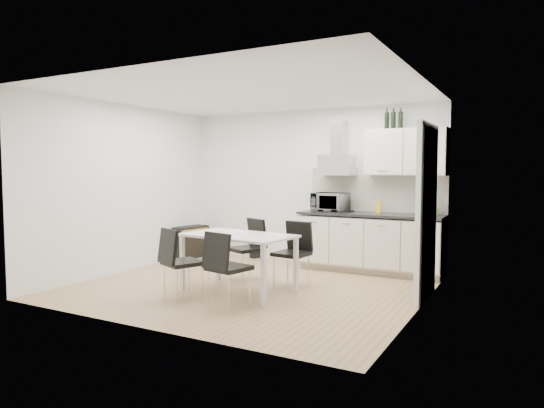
{
  "coord_description": "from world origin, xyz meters",
  "views": [
    {
      "loc": [
        3.36,
        -5.56,
        1.58
      ],
      "look_at": [
        0.08,
        0.48,
        1.1
      ],
      "focal_mm": 32.0,
      "sensor_mm": 36.0,
      "label": 1
    }
  ],
  "objects_px": {
    "chair_far_left": "(246,250)",
    "chair_near_right": "(229,269)",
    "guitar_amp": "(190,242)",
    "kitchenette": "(373,219)",
    "floor_speaker": "(255,250)",
    "chair_near_left": "(183,264)",
    "chair_far_right": "(291,255)",
    "dining_table": "(238,240)"
  },
  "relations": [
    {
      "from": "kitchenette",
      "to": "dining_table",
      "type": "bearing_deg",
      "value": -120.39
    },
    {
      "from": "chair_near_left",
      "to": "floor_speaker",
      "type": "distance_m",
      "value": 2.92
    },
    {
      "from": "kitchenette",
      "to": "chair_far_right",
      "type": "relative_size",
      "value": 2.86
    },
    {
      "from": "floor_speaker",
      "to": "kitchenette",
      "type": "bearing_deg",
      "value": 18.64
    },
    {
      "from": "chair_near_left",
      "to": "floor_speaker",
      "type": "height_order",
      "value": "chair_near_left"
    },
    {
      "from": "dining_table",
      "to": "guitar_amp",
      "type": "bearing_deg",
      "value": 148.13
    },
    {
      "from": "kitchenette",
      "to": "chair_near_left",
      "type": "xyz_separation_m",
      "value": [
        -1.57,
        -2.67,
        -0.39
      ]
    },
    {
      "from": "chair_far_left",
      "to": "chair_near_right",
      "type": "xyz_separation_m",
      "value": [
        0.53,
        -1.24,
        0.0
      ]
    },
    {
      "from": "dining_table",
      "to": "chair_far_right",
      "type": "xyz_separation_m",
      "value": [
        0.5,
        0.55,
        -0.23
      ]
    },
    {
      "from": "chair_far_right",
      "to": "chair_near_right",
      "type": "height_order",
      "value": "same"
    },
    {
      "from": "chair_far_right",
      "to": "chair_near_left",
      "type": "xyz_separation_m",
      "value": [
        -0.89,
        -1.2,
        0.0
      ]
    },
    {
      "from": "kitchenette",
      "to": "chair_far_left",
      "type": "distance_m",
      "value": 2.06
    },
    {
      "from": "chair_far_left",
      "to": "guitar_amp",
      "type": "xyz_separation_m",
      "value": [
        -1.83,
        1.05,
        -0.15
      ]
    },
    {
      "from": "dining_table",
      "to": "floor_speaker",
      "type": "distance_m",
      "value": 2.48
    },
    {
      "from": "chair_near_left",
      "to": "guitar_amp",
      "type": "height_order",
      "value": "chair_near_left"
    },
    {
      "from": "guitar_amp",
      "to": "floor_speaker",
      "type": "distance_m",
      "value": 1.18
    },
    {
      "from": "chair_near_right",
      "to": "chair_far_right",
      "type": "bearing_deg",
      "value": 92.15
    },
    {
      "from": "dining_table",
      "to": "floor_speaker",
      "type": "relative_size",
      "value": 5.4
    },
    {
      "from": "kitchenette",
      "to": "floor_speaker",
      "type": "relative_size",
      "value": 9.05
    },
    {
      "from": "kitchenette",
      "to": "floor_speaker",
      "type": "xyz_separation_m",
      "value": [
        -2.23,
        0.17,
        -0.69
      ]
    },
    {
      "from": "chair_far_right",
      "to": "chair_near_right",
      "type": "relative_size",
      "value": 1.0
    },
    {
      "from": "chair_near_left",
      "to": "guitar_amp",
      "type": "distance_m",
      "value": 2.86
    },
    {
      "from": "kitchenette",
      "to": "chair_near_left",
      "type": "distance_m",
      "value": 3.12
    },
    {
      "from": "dining_table",
      "to": "chair_far_left",
      "type": "xyz_separation_m",
      "value": [
        -0.25,
        0.6,
        -0.23
      ]
    },
    {
      "from": "chair_far_right",
      "to": "floor_speaker",
      "type": "height_order",
      "value": "chair_far_right"
    },
    {
      "from": "kitchenette",
      "to": "floor_speaker",
      "type": "distance_m",
      "value": 2.34
    },
    {
      "from": "kitchenette",
      "to": "chair_near_right",
      "type": "height_order",
      "value": "kitchenette"
    },
    {
      "from": "chair_far_left",
      "to": "floor_speaker",
      "type": "bearing_deg",
      "value": -39.07
    },
    {
      "from": "chair_far_right",
      "to": "chair_near_left",
      "type": "relative_size",
      "value": 1.0
    },
    {
      "from": "chair_far_right",
      "to": "guitar_amp",
      "type": "distance_m",
      "value": 2.81
    },
    {
      "from": "chair_far_right",
      "to": "floor_speaker",
      "type": "relative_size",
      "value": 3.16
    },
    {
      "from": "chair_near_right",
      "to": "floor_speaker",
      "type": "xyz_separation_m",
      "value": [
        -1.32,
        2.83,
        -0.3
      ]
    },
    {
      "from": "dining_table",
      "to": "chair_far_left",
      "type": "height_order",
      "value": "chair_far_left"
    },
    {
      "from": "chair_far_right",
      "to": "floor_speaker",
      "type": "bearing_deg",
      "value": -40.09
    },
    {
      "from": "floor_speaker",
      "to": "chair_near_left",
      "type": "bearing_deg",
      "value": -54.09
    },
    {
      "from": "chair_far_left",
      "to": "chair_near_right",
      "type": "distance_m",
      "value": 1.35
    },
    {
      "from": "chair_far_left",
      "to": "chair_near_left",
      "type": "height_order",
      "value": "same"
    },
    {
      "from": "chair_far_right",
      "to": "floor_speaker",
      "type": "xyz_separation_m",
      "value": [
        -1.54,
        1.63,
        -0.3
      ]
    },
    {
      "from": "floor_speaker",
      "to": "chair_far_right",
      "type": "bearing_deg",
      "value": -23.72
    },
    {
      "from": "chair_far_left",
      "to": "chair_near_left",
      "type": "distance_m",
      "value": 1.25
    },
    {
      "from": "dining_table",
      "to": "chair_near_right",
      "type": "bearing_deg",
      "value": -60.02
    },
    {
      "from": "floor_speaker",
      "to": "dining_table",
      "type": "bearing_deg",
      "value": -41.57
    }
  ]
}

